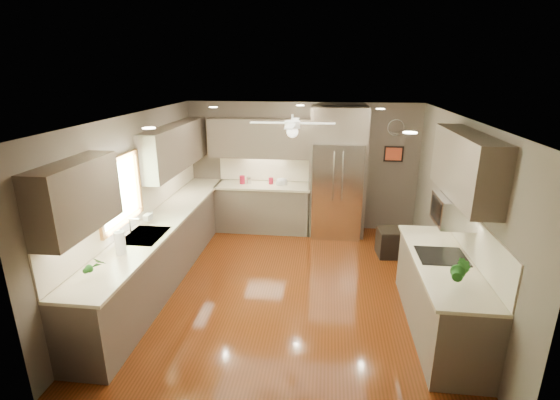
% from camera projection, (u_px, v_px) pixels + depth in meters
% --- Properties ---
extents(floor, '(5.00, 5.00, 0.00)m').
position_uv_depth(floor, '(289.00, 286.00, 6.05)').
color(floor, '#471E09').
rests_on(floor, ground).
extents(ceiling, '(5.00, 5.00, 0.00)m').
position_uv_depth(ceiling, '(290.00, 117.00, 5.28)').
color(ceiling, white).
rests_on(ceiling, ground).
extents(wall_back, '(4.50, 0.00, 4.50)m').
position_uv_depth(wall_back, '(302.00, 167.00, 8.03)').
color(wall_back, brown).
rests_on(wall_back, ground).
extents(wall_front, '(4.50, 0.00, 4.50)m').
position_uv_depth(wall_front, '(261.00, 306.00, 3.30)').
color(wall_front, brown).
rests_on(wall_front, ground).
extents(wall_left, '(0.00, 5.00, 5.00)m').
position_uv_depth(wall_left, '(137.00, 201.00, 5.92)').
color(wall_left, brown).
rests_on(wall_left, ground).
extents(wall_right, '(0.00, 5.00, 5.00)m').
position_uv_depth(wall_right, '(457.00, 214.00, 5.41)').
color(wall_right, brown).
rests_on(wall_right, ground).
extents(canister_a, '(0.13, 0.13, 0.17)m').
position_uv_depth(canister_a, '(242.00, 180.00, 7.95)').
color(canister_a, maroon).
rests_on(canister_a, back_run).
extents(canister_b, '(0.11, 0.11, 0.14)m').
position_uv_depth(canister_b, '(249.00, 180.00, 7.95)').
color(canister_b, silver).
rests_on(canister_b, back_run).
extents(canister_d, '(0.12, 0.12, 0.13)m').
position_uv_depth(canister_d, '(271.00, 181.00, 7.94)').
color(canister_d, maroon).
rests_on(canister_d, back_run).
extents(soap_bottle, '(0.10, 0.10, 0.20)m').
position_uv_depth(soap_bottle, '(149.00, 216.00, 5.93)').
color(soap_bottle, white).
rests_on(soap_bottle, left_run).
extents(potted_plant_left, '(0.17, 0.13, 0.29)m').
position_uv_depth(potted_plant_left, '(95.00, 265.00, 4.34)').
color(potted_plant_left, '#1A4E16').
rests_on(potted_plant_left, left_run).
extents(potted_plant_right, '(0.23, 0.21, 0.35)m').
position_uv_depth(potted_plant_right, '(461.00, 271.00, 4.17)').
color(potted_plant_right, '#1A4E16').
rests_on(potted_plant_right, right_run).
extents(bowl, '(0.28, 0.28, 0.06)m').
position_uv_depth(bowl, '(281.00, 184.00, 7.87)').
color(bowl, beige).
rests_on(bowl, back_run).
extents(left_run, '(0.65, 4.70, 1.45)m').
position_uv_depth(left_run, '(165.00, 246.00, 6.26)').
color(left_run, brown).
rests_on(left_run, ground).
extents(back_run, '(1.85, 0.65, 1.45)m').
position_uv_depth(back_run, '(264.00, 206.00, 8.06)').
color(back_run, brown).
rests_on(back_run, ground).
extents(uppers, '(4.50, 4.70, 0.95)m').
position_uv_depth(uppers, '(246.00, 152.00, 6.23)').
color(uppers, brown).
rests_on(uppers, wall_left).
extents(window, '(0.05, 1.12, 0.92)m').
position_uv_depth(window, '(119.00, 192.00, 5.35)').
color(window, '#BFF2B2').
rests_on(window, wall_left).
extents(sink, '(0.50, 0.70, 0.32)m').
position_uv_depth(sink, '(145.00, 238.00, 5.51)').
color(sink, silver).
rests_on(sink, left_run).
extents(refrigerator, '(1.06, 0.75, 2.45)m').
position_uv_depth(refrigerator, '(337.00, 175.00, 7.64)').
color(refrigerator, silver).
rests_on(refrigerator, ground).
extents(right_run, '(0.70, 2.20, 1.45)m').
position_uv_depth(right_run, '(441.00, 294.00, 4.93)').
color(right_run, brown).
rests_on(right_run, ground).
extents(microwave, '(0.43, 0.55, 0.34)m').
position_uv_depth(microwave, '(454.00, 210.00, 4.85)').
color(microwave, silver).
rests_on(microwave, wall_right).
extents(ceiling_fan, '(1.18, 1.18, 0.32)m').
position_uv_depth(ceiling_fan, '(292.00, 127.00, 5.61)').
color(ceiling_fan, white).
rests_on(ceiling_fan, ceiling).
extents(recessed_lights, '(2.84, 3.14, 0.01)m').
position_uv_depth(recessed_lights, '(290.00, 114.00, 5.66)').
color(recessed_lights, white).
rests_on(recessed_lights, ceiling).
extents(wall_clock, '(0.30, 0.03, 0.30)m').
position_uv_depth(wall_clock, '(396.00, 128.00, 7.57)').
color(wall_clock, white).
rests_on(wall_clock, wall_back).
extents(framed_print, '(0.36, 0.03, 0.30)m').
position_uv_depth(framed_print, '(394.00, 154.00, 7.72)').
color(framed_print, black).
rests_on(framed_print, wall_back).
extents(stool, '(0.47, 0.47, 0.49)m').
position_uv_depth(stool, '(390.00, 243.00, 6.99)').
color(stool, black).
rests_on(stool, ground).
extents(paper_towel, '(0.13, 0.13, 0.32)m').
position_uv_depth(paper_towel, '(120.00, 243.00, 4.91)').
color(paper_towel, white).
rests_on(paper_towel, left_run).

